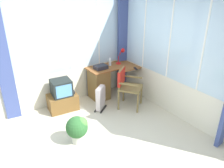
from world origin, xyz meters
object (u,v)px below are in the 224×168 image
object	(u,v)px
desk_lamp	(122,54)
spray_bottle	(110,62)
desk	(100,82)
tv_on_stand	(62,97)
wooden_armchair	(126,83)
space_heater	(101,98)
tv_remote	(136,69)
paper_tray	(101,67)
potted_plant	(77,128)

from	to	relation	value
desk_lamp	spray_bottle	distance (m)	0.37
desk	tv_on_stand	bearing A→B (deg)	-178.21
desk_lamp	wooden_armchair	xyz separation A→B (m)	(-0.40, -0.69, -0.44)
desk_lamp	space_heater	size ratio (longest dim) A/B	0.72
desk	tv_remote	distance (m)	0.93
tv_remote	space_heater	size ratio (longest dim) A/B	0.27
tv_remote	tv_on_stand	distance (m)	1.84
spray_bottle	tv_on_stand	bearing A→B (deg)	-176.34
spray_bottle	wooden_armchair	world-z (taller)	spray_bottle
desk_lamp	paper_tray	bearing A→B (deg)	-178.33
potted_plant	wooden_armchair	bearing A→B (deg)	21.18
wooden_armchair	tv_on_stand	size ratio (longest dim) A/B	1.27
tv_remote	potted_plant	xyz separation A→B (m)	(-1.94, -0.78, -0.48)
tv_remote	paper_tray	bearing A→B (deg)	164.60
tv_remote	potted_plant	size ratio (longest dim) A/B	0.29
desk_lamp	paper_tray	xyz separation A→B (m)	(-0.65, -0.02, -0.22)
desk_lamp	desk	bearing A→B (deg)	179.95
desk_lamp	tv_remote	distance (m)	0.55
spray_bottle	potted_plant	bearing A→B (deg)	-139.68
tv_on_stand	desk	bearing A→B (deg)	1.79
desk	paper_tray	size ratio (longest dim) A/B	3.94
tv_remote	desk	bearing A→B (deg)	163.86
paper_tray	tv_on_stand	size ratio (longest dim) A/B	0.41
spray_bottle	tv_on_stand	xyz separation A→B (m)	(-1.34, -0.09, -0.56)
tv_on_stand	space_heater	xyz separation A→B (m)	(0.73, -0.46, -0.04)
space_heater	potted_plant	bearing A→B (deg)	-140.74
spray_bottle	paper_tray	world-z (taller)	spray_bottle
desk_lamp	space_heater	world-z (taller)	desk_lamp
tv_remote	wooden_armchair	world-z (taller)	wooden_armchair
spray_bottle	space_heater	world-z (taller)	spray_bottle
spray_bottle	paper_tray	distance (m)	0.33
desk_lamp	potted_plant	bearing A→B (deg)	-146.16
desk_lamp	tv_remote	bearing A→B (deg)	-84.87
tv_on_stand	potted_plant	distance (m)	1.26
paper_tray	tv_on_stand	distance (m)	1.14
spray_bottle	wooden_armchair	distance (m)	0.80
tv_remote	space_heater	bearing A→B (deg)	-161.07
tv_remote	space_heater	world-z (taller)	tv_remote
space_heater	tv_remote	bearing A→B (deg)	0.05
tv_remote	potted_plant	distance (m)	2.14
desk	space_heater	distance (m)	0.58
wooden_armchair	tv_on_stand	world-z (taller)	wooden_armchair
spray_bottle	wooden_armchair	xyz separation A→B (m)	(-0.06, -0.75, -0.28)
desk	space_heater	size ratio (longest dim) A/B	2.10
spray_bottle	tv_on_stand	distance (m)	1.46
wooden_armchair	paper_tray	bearing A→B (deg)	110.43
paper_tray	potted_plant	world-z (taller)	paper_tray
wooden_armchair	potted_plant	world-z (taller)	wooden_armchair
space_heater	potted_plant	world-z (taller)	space_heater
potted_plant	paper_tray	bearing A→B (deg)	45.11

